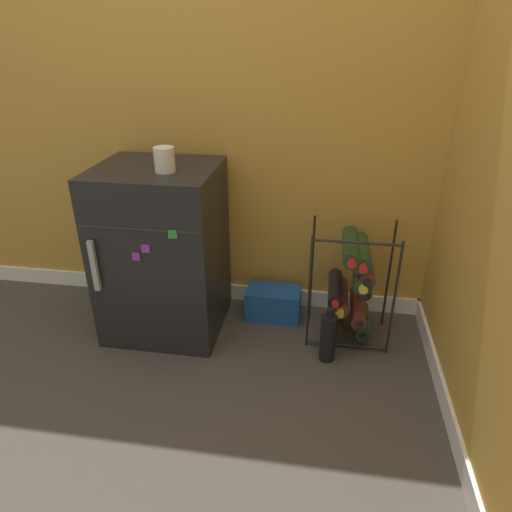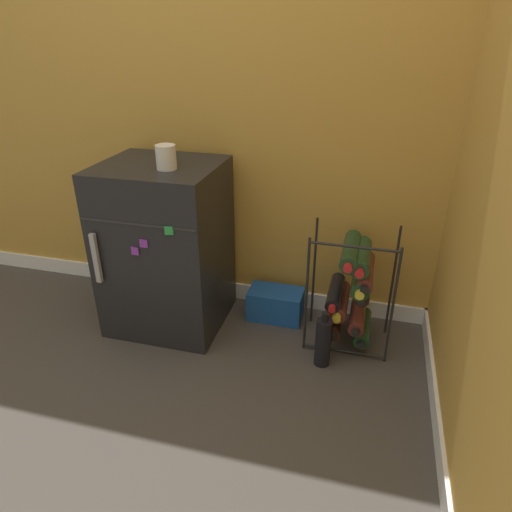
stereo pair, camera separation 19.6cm
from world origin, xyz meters
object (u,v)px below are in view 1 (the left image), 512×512
soda_box (273,303)px  mini_fridge (163,251)px  fridge_top_cup (164,160)px  wine_rack (353,283)px  loose_bottle_floor (328,337)px

soda_box → mini_fridge: bearing=-164.2°
soda_box → fridge_top_cup: 0.93m
mini_fridge → soda_box: mini_fridge is taller
soda_box → fridge_top_cup: fridge_top_cup is taller
wine_rack → fridge_top_cup: size_ratio=5.56×
mini_fridge → loose_bottle_floor: 0.87m
wine_rack → fridge_top_cup: 1.02m
wine_rack → soda_box: size_ratio=2.07×
wine_rack → fridge_top_cup: (-0.83, -0.10, 0.58)m
wine_rack → soda_box: wine_rack is taller
wine_rack → fridge_top_cup: bearing=-173.1°
soda_box → fridge_top_cup: bearing=-155.0°
soda_box → fridge_top_cup: (-0.45, -0.21, 0.79)m
wine_rack → fridge_top_cup: fridge_top_cup is taller
fridge_top_cup → loose_bottle_floor: 1.05m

